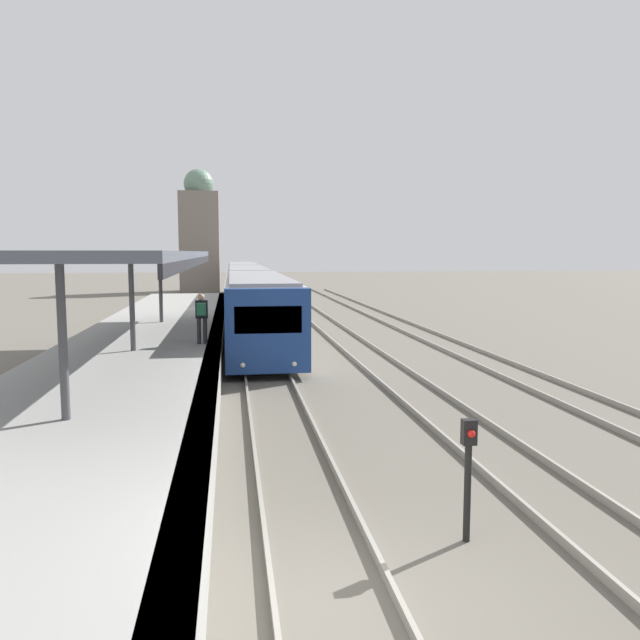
# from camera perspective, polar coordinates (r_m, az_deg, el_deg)

# --- Properties ---
(ground_plane) EXTENTS (240.00, 240.00, 0.00)m
(ground_plane) POSITION_cam_1_polar(r_m,az_deg,el_deg) (7.89, 1.53, -24.98)
(ground_plane) COLOR #666056
(track_platform_line) EXTENTS (1.51, 120.00, 0.15)m
(track_platform_line) POSITION_cam_1_polar(r_m,az_deg,el_deg) (7.85, 1.53, -24.51)
(track_platform_line) COLOR gray
(track_platform_line) RESTS_ON ground_plane
(platform_canopy) EXTENTS (4.00, 20.09, 3.06)m
(platform_canopy) POSITION_cam_1_polar(r_m,az_deg,el_deg) (19.90, -16.83, 5.68)
(platform_canopy) COLOR #4C515B
(platform_canopy) RESTS_ON station_platform
(person_on_platform) EXTENTS (0.40, 0.40, 1.66)m
(person_on_platform) POSITION_cam_1_polar(r_m,az_deg,el_deg) (20.94, -10.77, 0.51)
(person_on_platform) COLOR #2D2D33
(person_on_platform) RESTS_ON station_platform
(train_near) EXTENTS (2.72, 45.70, 3.07)m
(train_near) POSITION_cam_1_polar(r_m,az_deg,el_deg) (42.26, -6.63, 2.97)
(train_near) COLOR navy
(train_near) RESTS_ON ground_plane
(signal_post_near) EXTENTS (0.20, 0.22, 1.77)m
(signal_post_near) POSITION_cam_1_polar(r_m,az_deg,el_deg) (9.20, 13.40, -12.86)
(signal_post_near) COLOR black
(signal_post_near) RESTS_ON ground_plane
(distant_domed_building) EXTENTS (4.00, 4.00, 12.52)m
(distant_domed_building) POSITION_cam_1_polar(r_m,az_deg,el_deg) (66.15, -10.95, 7.76)
(distant_domed_building) COLOR slate
(distant_domed_building) RESTS_ON ground_plane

